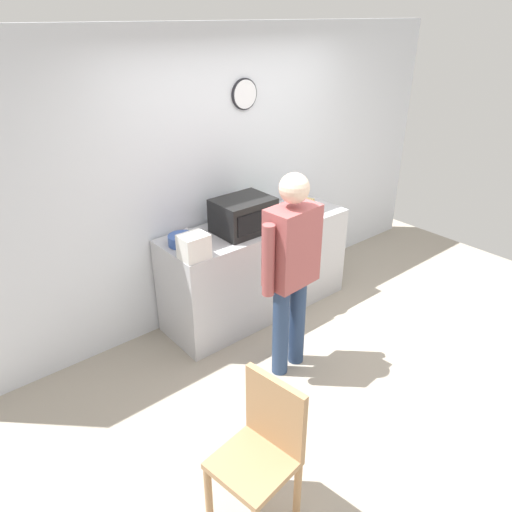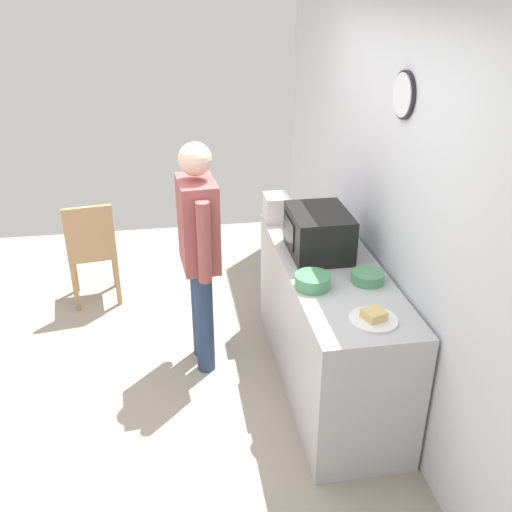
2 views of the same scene
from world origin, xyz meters
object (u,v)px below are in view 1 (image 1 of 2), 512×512
Objects in this scene: sandwich_plate at (307,204)px; wooden_chair at (262,448)px; salad_bowl at (182,240)px; cereal_bowl at (293,219)px; mixing_bowl at (267,209)px; toaster at (194,247)px; fork_utensil at (182,231)px; microwave at (243,215)px; person_standing at (291,263)px.

sandwich_plate is 2.75m from wooden_chair.
cereal_bowl is at bearing -14.20° from salad_bowl.
mixing_bowl is 1.14m from toaster.
mixing_bowl reaches higher than wooden_chair.
toaster is at bearing 69.07° from wooden_chair.
toaster reaches higher than fork_utensil.
fork_utensil is at bearing 171.32° from mixing_bowl.
microwave reaches higher than mixing_bowl.
microwave reaches higher than fork_utensil.
toaster reaches higher than wooden_chair.
salad_bowl is 1.04× the size of toaster.
cereal_bowl is 0.23× the size of wooden_chair.
microwave is 0.51m from mixing_bowl.
sandwich_plate is 0.16× the size of person_standing.
toaster is at bearing -161.47° from mixing_bowl.
salad_bowl is 0.99m from person_standing.
cereal_bowl is (0.47, -0.15, -0.11)m from microwave.
microwave is 2.12m from wooden_chair.
mixing_bowl is at bearing 92.35° from cereal_bowl.
toaster reaches higher than cereal_bowl.
microwave is at bearing 77.90° from person_standing.
person_standing is (0.26, -1.12, 0.05)m from fork_utensil.
person_standing is at bearing -77.07° from fork_utensil.
sandwich_plate is 1.34m from fork_utensil.
cereal_bowl is 1.29× the size of fork_utensil.
fork_utensil is (-0.43, 0.33, -0.15)m from microwave.
microwave is 0.65m from toaster.
sandwich_plate is at bearing 29.15° from cereal_bowl.
toaster is (-1.09, -0.01, 0.06)m from cereal_bowl.
sandwich_plate is 1.21× the size of toaster.
sandwich_plate is 1.37m from person_standing.
cereal_bowl reaches higher than sandwich_plate.
sandwich_plate is at bearing -10.78° from fork_utensil.
cereal_bowl is at bearing -87.65° from mixing_bowl.
sandwich_plate is 0.28× the size of wooden_chair.
sandwich_plate is at bearing 39.86° from wooden_chair.
microwave is 0.30× the size of person_standing.
salad_bowl is (-0.57, 0.11, -0.11)m from microwave.
salad_bowl is 1.13× the size of mixing_bowl.
microwave is 0.59m from salad_bowl.
wooden_chair is (-2.08, -1.74, -0.42)m from sandwich_plate.
wooden_chair is at bearing -131.62° from mixing_bowl.
sandwich_plate is at bearing 9.20° from toaster.
cereal_bowl is 1.07× the size of mixing_bowl.
salad_bowl is at bearing -122.67° from fork_utensil.
wooden_chair is at bearing -110.93° from toaster.
person_standing reaches higher than fork_utensil.
salad_bowl reaches higher than fork_utensil.
fork_utensil is 1.15m from person_standing.
microwave is 0.50m from cereal_bowl.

